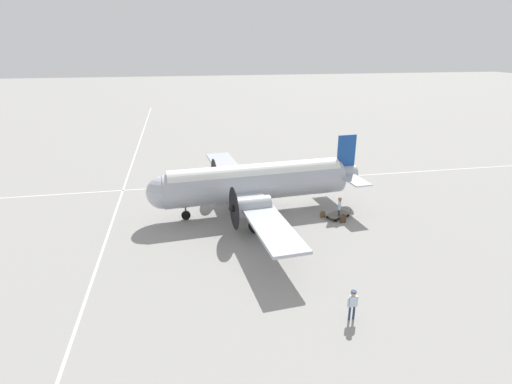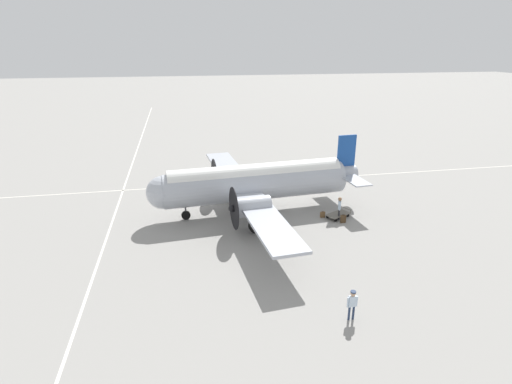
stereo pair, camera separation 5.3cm
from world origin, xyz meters
name	(u,v)px [view 1 (the left image)]	position (x,y,z in m)	size (l,w,h in m)	color
ground_plane	(256,211)	(0.00, 0.00, 0.00)	(300.00, 300.00, 0.00)	gray
apron_line_eastwest	(242,183)	(0.00, 7.33, 0.00)	(120.00, 0.16, 0.01)	silver
apron_line_northsouth	(112,223)	(-11.29, 0.00, 0.00)	(0.16, 120.00, 0.01)	silver
airliner_main	(251,183)	(-0.44, -0.04, 2.55)	(17.23, 22.29, 5.89)	#ADB2BC
crew_foreground	(353,302)	(2.04, -14.27, 1.03)	(0.56, 0.28, 1.64)	navy
passenger_boarding	(339,206)	(6.06, -2.71, 1.12)	(0.33, 0.59, 1.83)	#2D2D33
suitcase_near_door	(343,219)	(6.14, -3.39, 0.31)	(0.40, 0.20, 0.66)	#47331E
suitcase_upright_spare	(323,215)	(4.95, -2.13, 0.23)	(0.38, 0.17, 0.50)	brown
baggage_cart	(338,214)	(6.13, -2.41, 0.27)	(2.20, 1.80, 0.56)	#6B665B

